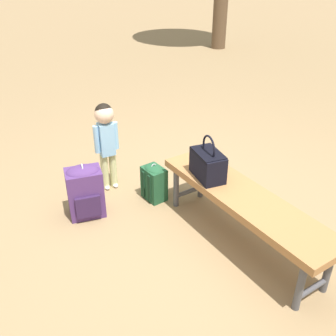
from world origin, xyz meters
name	(u,v)px	position (x,y,z in m)	size (l,w,h in m)	color
ground_plane	(192,215)	(0.00, 0.00, 0.00)	(40.00, 40.00, 0.00)	#8C704C
park_bench	(244,202)	(-0.51, 0.00, 0.39)	(1.65, 0.73, 0.45)	#9E6B3D
handbag	(208,163)	(-0.14, -0.01, 0.58)	(0.37, 0.29, 0.37)	black
child_standing	(106,134)	(0.89, 0.22, 0.58)	(0.18, 0.23, 0.87)	#CCCC8C
backpack_large	(85,190)	(0.68, 0.64, 0.25)	(0.34, 0.37, 0.51)	#4C2D66
backpack_small	(154,181)	(0.43, 0.05, 0.18)	(0.24, 0.22, 0.37)	#1E4C2D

